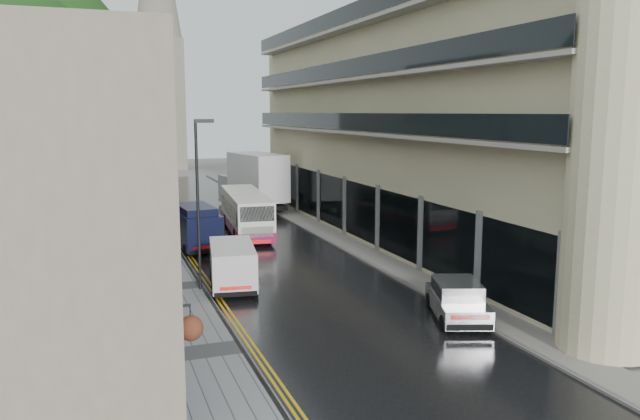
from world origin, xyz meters
TOP-DOWN VIEW (x-y plane):
  - road at (0.00, 27.50)m, footprint 9.00×85.00m
  - left_sidewalk at (-5.85, 27.50)m, footprint 2.70×85.00m
  - right_sidewalk at (5.40, 27.50)m, footprint 1.80×85.00m
  - old_shop_row at (-9.45, 30.00)m, footprint 4.50×56.00m
  - modern_block at (10.30, 26.00)m, footprint 8.00×40.00m
  - church_spire at (0.50, 82.00)m, footprint 6.40×6.40m
  - tree_near at (-12.50, 20.00)m, footprint 10.56×10.56m
  - tree_far at (-12.20, 33.00)m, footprint 9.24×9.24m
  - cream_bus at (-0.86, 28.48)m, footprint 3.21×10.14m
  - white_lorry at (2.52, 38.55)m, footprint 4.19×9.31m
  - silver_hatchback at (2.91, 10.10)m, footprint 3.03×4.43m
  - white_van at (-4.30, 17.14)m, footprint 2.61×4.77m
  - navy_van at (-4.30, 25.71)m, footprint 2.52×5.42m
  - pedestrian at (-6.45, 25.90)m, footprint 0.70×0.56m
  - lamp_post_near at (-4.70, 18.39)m, footprint 0.85×0.19m
  - lamp_post_far at (-5.73, 34.18)m, footprint 0.98×0.35m

SIDE VIEW (x-z plane):
  - road at x=0.00m, z-range 0.00..0.02m
  - left_sidewalk at x=-5.85m, z-range 0.00..0.12m
  - right_sidewalk at x=5.40m, z-range 0.00..0.12m
  - silver_hatchback at x=2.91m, z-range 0.02..1.55m
  - pedestrian at x=-6.45m, z-range 0.12..1.80m
  - white_van at x=-4.30m, z-range 0.02..2.07m
  - navy_van at x=-4.30m, z-range 0.02..2.71m
  - cream_bus at x=-0.86m, z-range 0.02..2.74m
  - white_lorry at x=2.52m, z-range 0.02..4.73m
  - lamp_post_near at x=-4.70m, z-range 0.12..7.70m
  - lamp_post_far at x=-5.73m, z-range 0.12..8.68m
  - old_shop_row at x=-9.45m, z-range 0.00..12.00m
  - tree_far at x=-12.20m, z-range 0.00..12.46m
  - tree_near at x=-12.50m, z-range 0.00..13.89m
  - modern_block at x=10.30m, z-range 0.00..14.00m
  - church_spire at x=0.50m, z-range 0.00..40.00m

